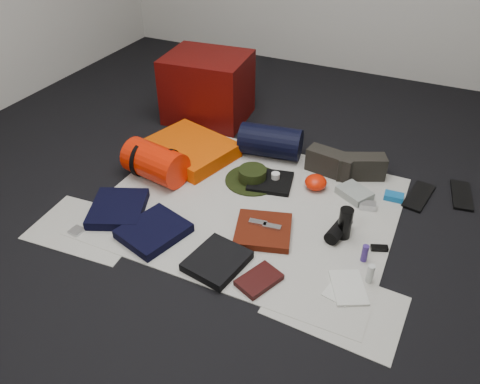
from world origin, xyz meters
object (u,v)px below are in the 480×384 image
at_px(water_bottle, 345,223).
at_px(red_cabinet, 208,88).
at_px(compact_camera, 367,206).
at_px(paperback_book, 259,280).
at_px(navy_duffel, 270,142).
at_px(stuff_sack, 155,163).
at_px(sleeping_pad, 189,149).

bearing_deg(water_bottle, red_cabinet, 144.57).
bearing_deg(red_cabinet, compact_camera, -30.13).
distance_m(water_bottle, paperback_book, 0.56).
xyz_separation_m(navy_duffel, compact_camera, (0.71, -0.30, -0.09)).
xyz_separation_m(compact_camera, paperback_book, (-0.33, -0.77, -0.00)).
relative_size(stuff_sack, compact_camera, 4.09).
height_order(stuff_sack, navy_duffel, stuff_sack).
bearing_deg(water_bottle, sleeping_pad, 162.48).
distance_m(red_cabinet, sleeping_pad, 0.60).
distance_m(sleeping_pad, stuff_sack, 0.32).
bearing_deg(sleeping_pad, navy_duffel, 25.87).
bearing_deg(stuff_sack, water_bottle, -2.29).
distance_m(navy_duffel, paperback_book, 1.14).
bearing_deg(paperback_book, navy_duffel, 132.61).
relative_size(red_cabinet, compact_camera, 6.27).
xyz_separation_m(water_bottle, paperback_book, (-0.27, -0.48, -0.07)).
bearing_deg(navy_duffel, compact_camera, -30.86).
height_order(stuff_sack, compact_camera, stuff_sack).
bearing_deg(navy_duffel, red_cabinet, 144.52).
bearing_deg(compact_camera, sleeping_pad, 163.44).
distance_m(red_cabinet, paperback_book, 1.73).
xyz_separation_m(sleeping_pad, water_bottle, (1.13, -0.36, 0.04)).
bearing_deg(compact_camera, paperback_book, -126.77).
distance_m(red_cabinet, compact_camera, 1.49).
xyz_separation_m(stuff_sack, paperback_book, (0.91, -0.53, -0.10)).
xyz_separation_m(stuff_sack, water_bottle, (1.18, -0.05, -0.02)).
height_order(navy_duffel, compact_camera, navy_duffel).
relative_size(red_cabinet, paperback_book, 2.81).
bearing_deg(red_cabinet, navy_duffel, -32.53).
bearing_deg(sleeping_pad, red_cabinet, 105.43).
relative_size(sleeping_pad, paperback_book, 2.63).
bearing_deg(navy_duffel, sleeping_pad, -162.43).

